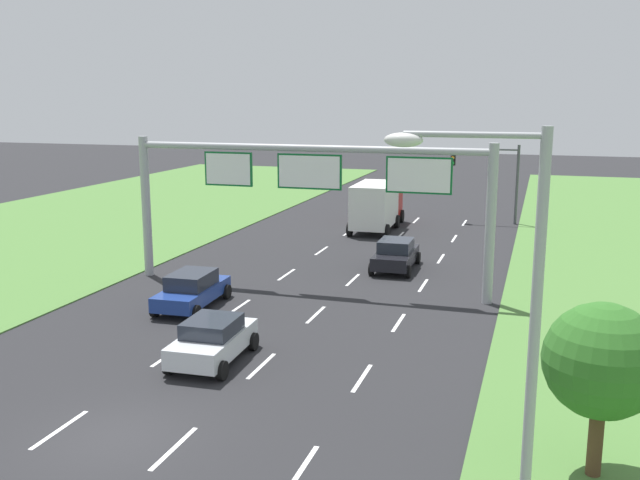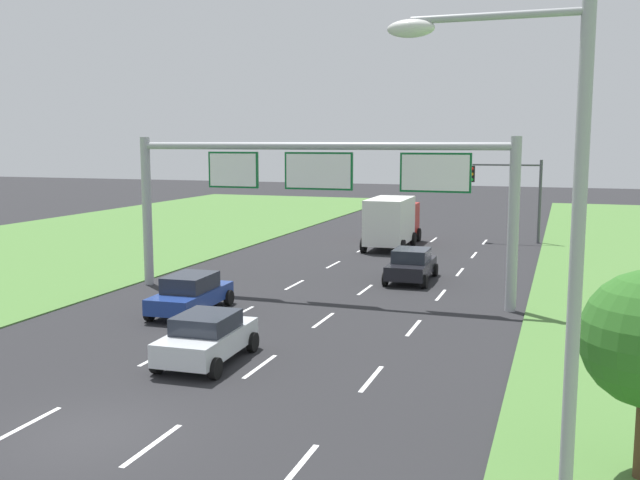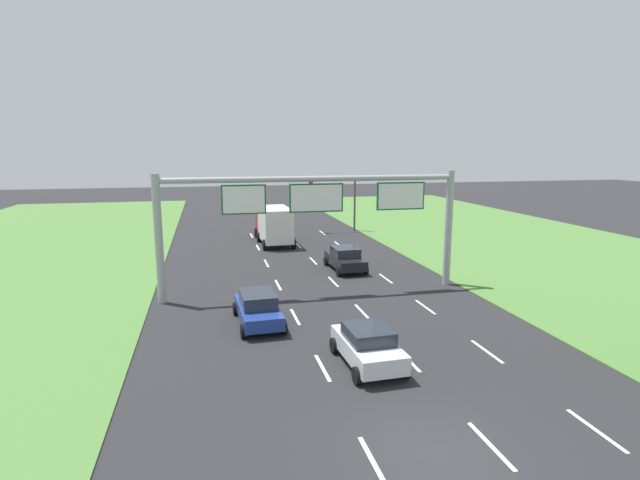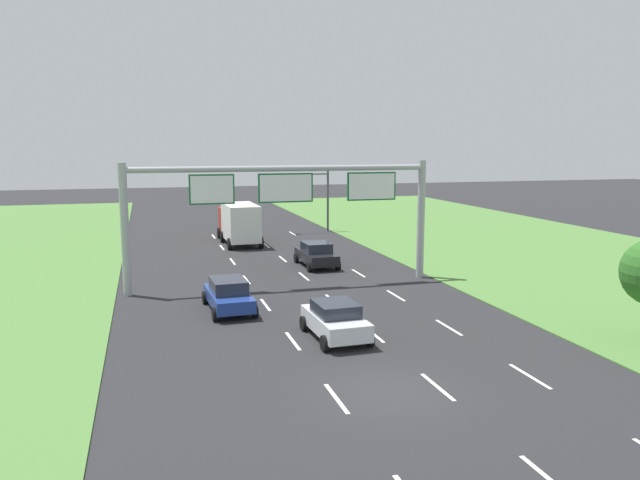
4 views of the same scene
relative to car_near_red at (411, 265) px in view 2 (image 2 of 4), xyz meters
The scene contains 11 objects.
ground_plane 21.09m from the car_near_red, 99.05° to the right, with size 200.00×200.00×0.00m, color #262628.
lane_dashes_inner_left 12.88m from the car_near_red, 113.21° to the right, with size 0.14×56.40×0.01m.
lane_dashes_inner_right 11.94m from the car_near_red, 97.54° to the right, with size 0.14×56.40×0.01m.
lane_dashes_slip 12.00m from the car_near_red, 80.69° to the right, with size 0.14×56.40×0.01m.
car_near_red is the anchor object (origin of this frame).
car_lead_silver 11.69m from the car_near_red, 126.52° to the right, with size 2.23×4.46×1.56m.
car_mid_lane 15.29m from the car_near_red, 102.43° to the right, with size 2.22×4.02×1.54m.
box_truck 11.35m from the car_near_red, 107.98° to the left, with size 2.81×7.30×3.25m.
sign_gantry 7.14m from the car_near_red, 122.09° to the right, with size 17.24×0.44×7.00m.
traffic_light_mast 16.36m from the car_near_red, 77.56° to the left, with size 4.76×0.49×5.60m.
street_lamp 25.73m from the car_near_red, 74.52° to the right, with size 2.61×0.32×8.50m.
Camera 2 is at (10.29, -13.19, 6.76)m, focal length 40.00 mm.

